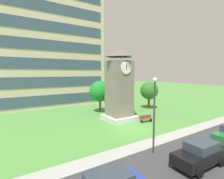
{
  "coord_description": "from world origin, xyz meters",
  "views": [
    {
      "loc": [
        -12.38,
        -14.72,
        6.45
      ],
      "look_at": [
        0.51,
        4.9,
        4.11
      ],
      "focal_mm": 27.28,
      "sensor_mm": 36.0,
      "label": 1
    }
  ],
  "objects": [
    {
      "name": "office_building",
      "position": [
        -4.44,
        23.43,
        12.8
      ],
      "size": [
        21.05,
        14.18,
        25.6
      ],
      "color": "beige",
      "rests_on": "ground"
    },
    {
      "name": "tree_streetside",
      "position": [
        9.77,
        6.89,
        3.22
      ],
      "size": [
        3.16,
        3.16,
        4.82
      ],
      "color": "#513823",
      "rests_on": "ground"
    },
    {
      "name": "parked_car_black",
      "position": [
        -1.13,
        -8.64,
        0.86
      ],
      "size": [
        4.15,
        2.03,
        1.69
      ],
      "color": "black",
      "rests_on": "ground"
    },
    {
      "name": "kerb_strip",
      "position": [
        0.0,
        -4.02,
        0.0
      ],
      "size": [
        120.0,
        1.6,
        0.01
      ],
      "primitive_type": "cube",
      "color": "#9E9E99",
      "rests_on": "ground"
    },
    {
      "name": "street_asphalt",
      "position": [
        0.0,
        -8.42,
        0.0
      ],
      "size": [
        120.0,
        7.2,
        0.01
      ],
      "primitive_type": "cube",
      "color": "#38383A",
      "rests_on": "ground"
    },
    {
      "name": "ground_plane",
      "position": [
        0.0,
        0.0,
        0.0
      ],
      "size": [
        160.0,
        160.0,
        0.0
      ],
      "primitive_type": "plane",
      "color": "#4C893D"
    },
    {
      "name": "park_bench",
      "position": [
        3.28,
        1.01,
        0.46
      ],
      "size": [
        1.85,
        0.77,
        0.88
      ],
      "color": "brown",
      "rests_on": "ground"
    },
    {
      "name": "clock_tower",
      "position": [
        1.03,
        3.9,
        4.24
      ],
      "size": [
        3.89,
        3.89,
        9.56
      ],
      "color": "slate",
      "rests_on": "ground"
    },
    {
      "name": "tree_by_building",
      "position": [
        0.93,
        9.07,
        3.45
      ],
      "size": [
        3.36,
        3.36,
        5.14
      ],
      "color": "#513823",
      "rests_on": "ground"
    },
    {
      "name": "street_lamp",
      "position": [
        -2.39,
        -5.57,
        3.76
      ],
      "size": [
        0.36,
        0.36,
        6.08
      ],
      "color": "#333338",
      "rests_on": "ground"
    }
  ]
}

